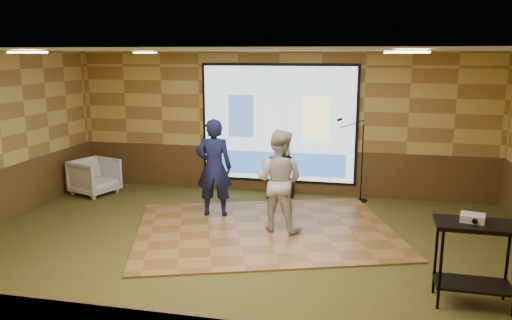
% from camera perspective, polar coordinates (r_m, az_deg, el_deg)
% --- Properties ---
extents(ground, '(9.00, 9.00, 0.00)m').
position_cam_1_polar(ground, '(7.68, -1.95, -10.57)').
color(ground, '#30391A').
rests_on(ground, ground).
extents(room_shell, '(9.04, 7.04, 3.02)m').
position_cam_1_polar(room_shell, '(7.14, -2.07, 5.14)').
color(room_shell, tan).
rests_on(room_shell, ground).
extents(wainscot_back, '(9.00, 0.04, 0.95)m').
position_cam_1_polar(wainscot_back, '(10.78, 2.55, -1.23)').
color(wainscot_back, '#4F391A').
rests_on(wainscot_back, ground).
extents(projector_screen, '(3.32, 0.06, 2.52)m').
position_cam_1_polar(projector_screen, '(10.55, 2.56, 4.01)').
color(projector_screen, black).
rests_on(projector_screen, room_shell).
extents(downlight_nw, '(0.32, 0.32, 0.02)m').
position_cam_1_polar(downlight_nw, '(9.52, -12.56, 11.89)').
color(downlight_nw, '#FFEEBF').
rests_on(downlight_nw, room_shell).
extents(downlight_ne, '(0.32, 0.32, 0.02)m').
position_cam_1_polar(downlight_ne, '(8.68, 15.53, 11.75)').
color(downlight_ne, '#FFEEBF').
rests_on(downlight_ne, room_shell).
extents(downlight_sw, '(0.32, 0.32, 0.02)m').
position_cam_1_polar(downlight_sw, '(6.66, -24.64, 11.14)').
color(downlight_sw, '#FFEEBF').
rests_on(downlight_sw, room_shell).
extents(downlight_se, '(0.32, 0.32, 0.02)m').
position_cam_1_polar(downlight_se, '(5.38, 17.40, 11.70)').
color(downlight_se, '#FFEEBF').
rests_on(downlight_se, room_shell).
extents(dance_floor, '(5.11, 4.48, 0.03)m').
position_cam_1_polar(dance_floor, '(8.58, 1.03, -7.97)').
color(dance_floor, '#986537').
rests_on(dance_floor, ground).
extents(player_left, '(0.72, 0.54, 1.79)m').
position_cam_1_polar(player_left, '(9.08, -4.82, -0.87)').
color(player_left, '#13173E').
rests_on(player_left, dance_floor).
extents(player_right, '(0.95, 0.81, 1.71)m').
position_cam_1_polar(player_right, '(8.30, 2.64, -2.36)').
color(player_right, beige).
rests_on(player_right, dance_floor).
extents(av_table, '(0.97, 0.51, 1.03)m').
position_cam_1_polar(av_table, '(6.48, 23.87, -9.08)').
color(av_table, black).
rests_on(av_table, ground).
extents(projector, '(0.31, 0.28, 0.09)m').
position_cam_1_polar(projector, '(6.40, 23.51, -6.08)').
color(projector, silver).
rests_on(projector, av_table).
extents(mic_stand, '(0.67, 0.27, 1.70)m').
position_cam_1_polar(mic_stand, '(10.33, 11.63, -1.96)').
color(mic_stand, black).
rests_on(mic_stand, ground).
extents(banquet_chair, '(1.06, 1.05, 0.76)m').
position_cam_1_polar(banquet_chair, '(11.18, -17.95, -1.83)').
color(banquet_chair, gray).
rests_on(banquet_chair, ground).
extents(duffel_bag, '(0.56, 0.44, 0.31)m').
position_cam_1_polar(duffel_bag, '(10.42, 2.81, -3.52)').
color(duffel_bag, black).
rests_on(duffel_bag, ground).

